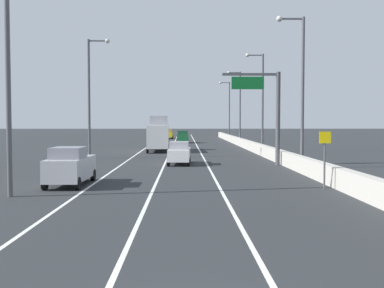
# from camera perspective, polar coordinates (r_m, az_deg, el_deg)

# --- Properties ---
(ground_plane) EXTENTS (320.00, 320.00, 0.00)m
(ground_plane) POSITION_cam_1_polar(r_m,az_deg,el_deg) (71.33, -0.67, -0.09)
(ground_plane) COLOR #26282B
(lane_stripe_left) EXTENTS (0.16, 130.00, 0.00)m
(lane_stripe_left) POSITION_cam_1_polar(r_m,az_deg,el_deg) (62.55, -5.66, -0.50)
(lane_stripe_left) COLOR silver
(lane_stripe_left) RESTS_ON ground_plane
(lane_stripe_center) EXTENTS (0.16, 130.00, 0.00)m
(lane_stripe_center) POSITION_cam_1_polar(r_m,az_deg,el_deg) (62.36, -2.46, -0.50)
(lane_stripe_center) COLOR silver
(lane_stripe_center) RESTS_ON ground_plane
(lane_stripe_right) EXTENTS (0.16, 130.00, 0.00)m
(lane_stripe_right) POSITION_cam_1_polar(r_m,az_deg,el_deg) (62.37, 0.76, -0.50)
(lane_stripe_right) COLOR silver
(lane_stripe_right) RESTS_ON ground_plane
(jersey_barrier_right) EXTENTS (0.60, 120.00, 1.10)m
(jersey_barrier_right) POSITION_cam_1_polar(r_m,az_deg,el_deg) (48.04, 8.82, -0.84)
(jersey_barrier_right) COLOR #B2ADA3
(jersey_barrier_right) RESTS_ON ground_plane
(overhead_sign_gantry) EXTENTS (4.68, 0.36, 7.50)m
(overhead_sign_gantry) POSITION_cam_1_polar(r_m,az_deg,el_deg) (38.44, 9.29, 4.50)
(overhead_sign_gantry) COLOR #47474C
(overhead_sign_gantry) RESTS_ON ground_plane
(speed_advisory_sign) EXTENTS (0.60, 0.11, 3.00)m
(speed_advisory_sign) POSITION_cam_1_polar(r_m,az_deg,el_deg) (25.28, 15.76, -1.36)
(speed_advisory_sign) COLOR #4C4C51
(speed_advisory_sign) RESTS_ON ground_plane
(lamp_post_right_second) EXTENTS (2.14, 0.44, 11.36)m
(lamp_post_right_second) POSITION_cam_1_polar(r_m,az_deg,el_deg) (36.40, 12.89, 7.28)
(lamp_post_right_second) COLOR #4C4C51
(lamp_post_right_second) RESTS_ON ground_plane
(lamp_post_right_third) EXTENTS (2.14, 0.44, 11.36)m
(lamp_post_right_third) POSITION_cam_1_polar(r_m,az_deg,el_deg) (55.23, 8.30, 5.75)
(lamp_post_right_third) COLOR #4C4C51
(lamp_post_right_third) RESTS_ON ground_plane
(lamp_post_right_fourth) EXTENTS (2.14, 0.44, 11.36)m
(lamp_post_right_fourth) POSITION_cam_1_polar(r_m,az_deg,el_deg) (74.18, 5.65, 4.99)
(lamp_post_right_fourth) COLOR #4C4C51
(lamp_post_right_fourth) RESTS_ON ground_plane
(lamp_post_right_fifth) EXTENTS (2.14, 0.44, 11.36)m
(lamp_post_right_fifth) POSITION_cam_1_polar(r_m,az_deg,el_deg) (93.29, 4.39, 4.53)
(lamp_post_right_fifth) COLOR #4C4C51
(lamp_post_right_fifth) RESTS_ON ground_plane
(lamp_post_left_near) EXTENTS (2.14, 0.44, 11.36)m
(lamp_post_left_near) POSITION_cam_1_polar(r_m,az_deg,el_deg) (23.58, -20.87, 9.69)
(lamp_post_left_near) COLOR #4C4C51
(lamp_post_left_near) RESTS_ON ground_plane
(lamp_post_left_mid) EXTENTS (2.14, 0.44, 11.36)m
(lamp_post_left_mid) POSITION_cam_1_polar(r_m,az_deg,el_deg) (46.01, -12.08, 6.32)
(lamp_post_left_mid) COLOR #4C4C51
(lamp_post_left_mid) RESTS_ON ground_plane
(car_silver_0) EXTENTS (1.96, 4.80, 2.13)m
(car_silver_0) POSITION_cam_1_polar(r_m,az_deg,el_deg) (26.85, -14.52, -2.61)
(car_silver_0) COLOR #B7B7BC
(car_silver_0) RESTS_ON ground_plane
(car_white_1) EXTENTS (1.92, 4.64, 1.89)m
(car_white_1) POSITION_cam_1_polar(r_m,az_deg,el_deg) (38.72, -1.54, -1.09)
(car_white_1) COLOR white
(car_white_1) RESTS_ON ground_plane
(car_green_2) EXTENTS (1.98, 4.63, 2.07)m
(car_green_2) POSITION_cam_1_polar(r_m,az_deg,el_deg) (77.64, -1.15, 0.90)
(car_green_2) COLOR #196033
(car_green_2) RESTS_ON ground_plane
(car_yellow_3) EXTENTS (2.08, 4.72, 1.90)m
(car_yellow_3) POSITION_cam_1_polar(r_m,az_deg,el_deg) (96.52, -2.91, 1.21)
(car_yellow_3) COLOR gold
(car_yellow_3) RESTS_ON ground_plane
(box_truck) EXTENTS (2.70, 8.62, 4.20)m
(box_truck) POSITION_cam_1_polar(r_m,az_deg,el_deg) (55.96, -4.08, 1.09)
(box_truck) COLOR silver
(box_truck) RESTS_ON ground_plane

